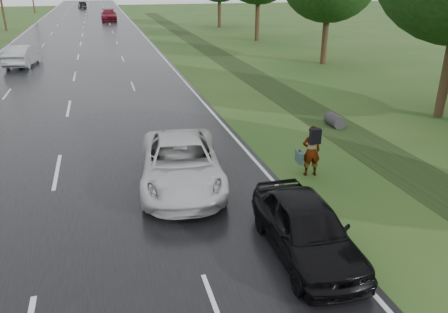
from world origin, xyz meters
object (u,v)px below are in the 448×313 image
(dark_sedan, at_px, (306,227))
(pedestrian, at_px, (311,150))
(white_pickup, at_px, (181,163))
(silver_sedan, at_px, (22,55))

(dark_sedan, bearing_deg, pedestrian, 64.65)
(pedestrian, distance_m, white_pickup, 4.24)
(dark_sedan, bearing_deg, white_pickup, 117.16)
(dark_sedan, bearing_deg, silver_sedan, 111.34)
(white_pickup, bearing_deg, silver_sedan, 115.57)
(silver_sedan, bearing_deg, pedestrian, 125.34)
(white_pickup, distance_m, dark_sedan, 4.94)
(pedestrian, bearing_deg, silver_sedan, -55.91)
(pedestrian, xyz_separation_m, dark_sedan, (-2.11, -4.11, -0.14))
(white_pickup, xyz_separation_m, dark_sedan, (2.11, -4.47, -0.03))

